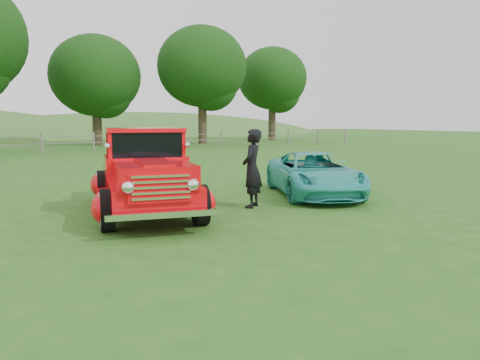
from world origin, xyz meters
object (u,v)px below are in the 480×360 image
tree_mid_east (202,67)px  teal_sedan (314,174)px  tree_far_east (272,79)px  man (252,168)px  tree_near_east (95,76)px  red_pickup (145,175)px

tree_mid_east → teal_sedan: size_ratio=2.35×
tree_far_east → man: 35.80m
tree_near_east → man: tree_near_east is taller
tree_mid_east → man: size_ratio=5.41×
tree_near_east → red_pickup: (-5.87, -27.18, -4.45)m
tree_mid_east → tree_far_east: tree_mid_east is taller
red_pickup → man: 2.34m
tree_near_east → tree_mid_east: bearing=-14.0°
tree_mid_east → red_pickup: tree_mid_east is taller
tree_near_east → man: 28.41m
tree_far_east → teal_sedan: tree_far_east is taller
tree_far_east → teal_sedan: 34.13m
red_pickup → man: size_ratio=3.01×
teal_sedan → tree_near_east: bearing=110.8°
tree_near_east → red_pickup: size_ratio=1.59×
tree_far_east → red_pickup: tree_far_east is taller
tree_mid_east → tree_far_east: (9.00, 3.00, -0.31)m
red_pickup → teal_sedan: red_pickup is taller
tree_far_east → red_pickup: bearing=-129.1°
man → tree_near_east: bearing=-138.9°
tree_far_east → teal_sedan: (-18.37, -28.28, -5.30)m
man → tree_far_east: bearing=-167.1°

